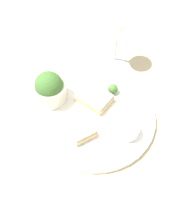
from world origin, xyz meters
TOP-DOWN VIEW (x-y plane):
  - ground_plane at (0.00, 0.00)m, footprint 4.00×4.00m
  - dinner_plate at (0.00, 0.00)m, footprint 0.33×0.33m
  - salad_bowl at (-0.12, -0.08)m, footprint 0.09×0.09m
  - sauce_ramekin at (0.09, 0.04)m, footprint 0.06×0.06m
  - cheese_toast_near at (-0.05, 0.02)m, footprint 0.11×0.10m
  - cheese_toast_far at (0.01, -0.06)m, footprint 0.09×0.06m
  - wine_glass at (-0.17, 0.17)m, footprint 0.07×0.07m
  - garnish at (-0.05, 0.09)m, footprint 0.03×0.03m

SIDE VIEW (x-z plane):
  - ground_plane at x=0.00m, z-range 0.00..0.00m
  - dinner_plate at x=0.00m, z-range 0.00..0.01m
  - cheese_toast_near at x=-0.05m, z-range 0.01..0.04m
  - cheese_toast_far at x=0.01m, z-range 0.01..0.04m
  - garnish at x=-0.05m, z-range 0.01..0.04m
  - sauce_ramekin at x=0.09m, z-range 0.02..0.04m
  - salad_bowl at x=-0.12m, z-range 0.01..0.10m
  - wine_glass at x=-0.17m, z-range 0.03..0.20m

